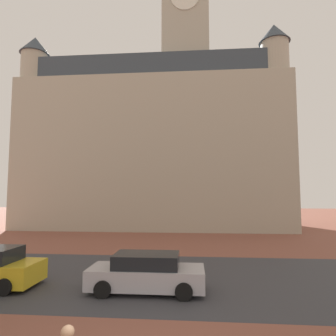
% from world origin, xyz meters
% --- Properties ---
extents(ground_plane, '(120.00, 120.00, 0.00)m').
position_xyz_m(ground_plane, '(0.00, 10.00, 0.00)').
color(ground_plane, brown).
extents(street_asphalt_strip, '(120.00, 8.91, 0.00)m').
position_xyz_m(street_asphalt_strip, '(0.00, 8.87, 0.00)').
color(street_asphalt_strip, '#38383D').
rests_on(street_asphalt_strip, ground_plane).
extents(landmark_building, '(29.49, 12.52, 34.72)m').
position_xyz_m(landmark_building, '(-3.02, 29.74, 10.21)').
color(landmark_building, '#B2A893').
rests_on(landmark_building, ground_plane).
extents(car_silver, '(4.54, 1.95, 1.47)m').
position_xyz_m(car_silver, '(-0.88, 6.92, 0.70)').
color(car_silver, '#B2B2BC').
rests_on(car_silver, ground_plane).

